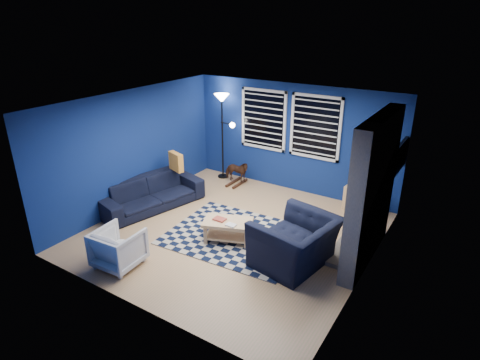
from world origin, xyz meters
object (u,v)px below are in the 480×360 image
(armchair_bent, at_px, (119,248))
(cabinet, at_px, (361,198))
(sofa, at_px, (151,193))
(floor_lamp, at_px, (223,110))
(armchair_big, at_px, (295,242))
(coffee_table, at_px, (228,226))
(rocking_horse, at_px, (237,171))
(tv, at_px, (399,157))

(armchair_bent, bearing_deg, cabinet, -127.74)
(sofa, relative_size, floor_lamp, 1.06)
(armchair_big, bearing_deg, coffee_table, -80.29)
(rocking_horse, bearing_deg, armchair_bent, 173.12)
(armchair_bent, distance_m, floor_lamp, 4.45)
(tv, xyz_separation_m, rocking_horse, (-3.67, 0.03, -1.06))
(armchair_big, height_order, rocking_horse, armchair_big)
(sofa, relative_size, cabinet, 3.31)
(sofa, bearing_deg, armchair_big, -80.59)
(coffee_table, bearing_deg, tv, 44.45)
(armchair_bent, xyz_separation_m, cabinet, (2.79, 4.16, -0.05))
(sofa, bearing_deg, tv, -51.68)
(armchair_big, height_order, coffee_table, armchair_big)
(sofa, xyz_separation_m, rocking_horse, (0.87, 2.05, 0.01))
(sofa, xyz_separation_m, coffee_table, (2.19, -0.29, -0.03))
(coffee_table, xyz_separation_m, cabinet, (1.69, 2.56, -0.03))
(cabinet, xyz_separation_m, floor_lamp, (-3.53, -0.00, 1.47))
(sofa, bearing_deg, coffee_table, -83.27)
(rocking_horse, bearing_deg, armchair_big, -141.49)
(tv, relative_size, armchair_bent, 1.38)
(tv, relative_size, armchair_big, 0.78)
(armchair_bent, distance_m, coffee_table, 1.93)
(rocking_horse, distance_m, floor_lamp, 1.52)
(tv, relative_size, floor_lamp, 0.47)
(coffee_table, height_order, cabinet, cabinet)
(tv, xyz_separation_m, floor_lamp, (-4.21, 0.25, 0.35))
(armchair_big, xyz_separation_m, rocking_horse, (-2.66, 2.35, -0.08))
(armchair_bent, relative_size, cabinet, 1.06)
(coffee_table, bearing_deg, armchair_bent, -124.63)
(cabinet, bearing_deg, rocking_horse, -169.16)
(armchair_big, height_order, armchair_bent, armchair_big)
(sofa, height_order, rocking_horse, sofa)
(armchair_big, bearing_deg, sofa, -84.68)
(armchair_big, xyz_separation_m, coffee_table, (-1.35, 0.01, -0.11))
(armchair_bent, height_order, rocking_horse, armchair_bent)
(coffee_table, xyz_separation_m, floor_lamp, (-1.85, 2.56, 1.44))
(tv, height_order, armchair_bent, tv)
(rocking_horse, distance_m, coffee_table, 2.68)
(floor_lamp, bearing_deg, armchair_big, -38.84)
(sofa, relative_size, coffee_table, 2.25)
(armchair_bent, height_order, coffee_table, armchair_bent)
(tv, bearing_deg, floor_lamp, 176.65)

